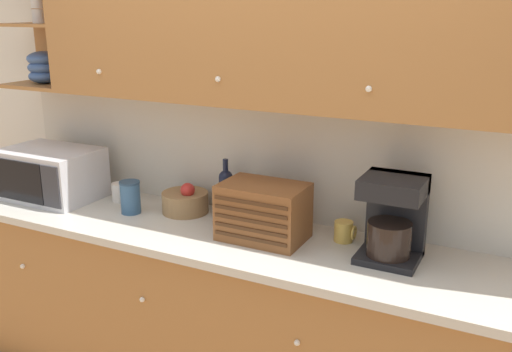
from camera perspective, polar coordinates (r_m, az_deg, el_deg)
wall_back at (r=2.90m, az=2.21°, el=3.41°), size 5.59×0.06×2.60m
counter_unit at (r=2.94m, az=-0.85°, el=-14.23°), size 3.21×0.65×0.91m
backsplash_panel at (r=2.89m, az=1.89°, el=1.64°), size 3.19×0.01×0.61m
upper_cabinets at (r=2.59m, az=3.83°, el=14.66°), size 3.19×0.34×0.72m
microwave at (r=3.43m, az=-19.82°, el=0.23°), size 0.53×0.38×0.28m
mug_blue_second at (r=3.28m, az=-13.43°, el=-1.58°), size 0.10×0.09×0.10m
storage_canister at (r=3.07m, az=-12.45°, el=-2.08°), size 0.11×0.11×0.17m
fruit_basket at (r=3.04m, az=-7.08°, el=-2.54°), size 0.24×0.24×0.17m
wine_bottle at (r=2.93m, az=-3.03°, el=-1.52°), size 0.07×0.07×0.31m
bread_box at (r=2.66m, az=0.74°, el=-3.59°), size 0.39×0.27×0.27m
mug at (r=2.69m, az=8.81°, el=-5.49°), size 0.10×0.09×0.10m
coffee_maker at (r=2.50m, az=13.51°, el=-4.06°), size 0.26×0.25×0.37m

